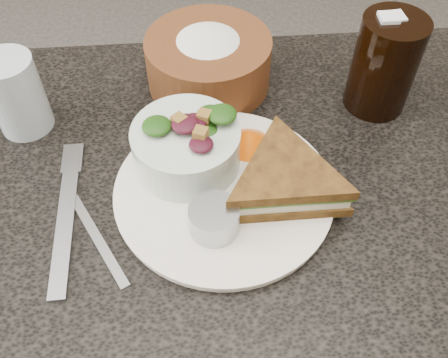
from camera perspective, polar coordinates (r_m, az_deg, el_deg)
name	(u,v)px	position (r m, az deg, el deg)	size (l,w,h in m)	color
dining_table	(227,333)	(0.94, 0.37, -17.17)	(1.00, 0.70, 0.75)	black
dinner_plate	(224,191)	(0.62, 0.00, -1.42)	(0.27, 0.27, 0.01)	silver
sandwich	(285,180)	(0.60, 7.02, -0.11)	(0.17, 0.17, 0.05)	brown
salad_bowl	(186,141)	(0.61, -4.37, 4.34)	(0.13, 0.13, 0.08)	silver
dressing_ramekin	(214,219)	(0.56, -1.14, -4.61)	(0.06, 0.06, 0.03)	#9C9FA4
orange_wedge	(249,138)	(0.65, 2.88, 4.69)	(0.06, 0.06, 0.03)	#FB6005
fork	(65,222)	(0.62, -17.67, -4.74)	(0.02, 0.20, 0.01)	#989BA4
knife	(93,232)	(0.61, -14.71, -5.83)	(0.01, 0.17, 0.00)	gray
bread_basket	(208,54)	(0.74, -1.80, 14.05)	(0.18, 0.18, 0.10)	brown
cola_glass	(385,61)	(0.72, 17.97, 12.71)	(0.09, 0.09, 0.15)	black
water_glass	(16,95)	(0.72, -22.66, 8.89)	(0.07, 0.07, 0.11)	#A6B6C2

